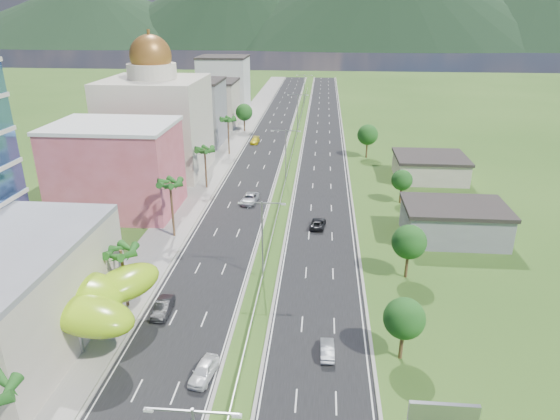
# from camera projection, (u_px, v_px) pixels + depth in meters

# --- Properties ---
(ground) EXTENTS (500.00, 500.00, 0.00)m
(ground) POSITION_uv_depth(u_px,v_px,m) (253.00, 322.00, 57.23)
(ground) COLOR #2D5119
(ground) RESTS_ON ground
(road_left) EXTENTS (11.00, 260.00, 0.04)m
(road_left) POSITION_uv_depth(u_px,v_px,m) (270.00, 136.00, 140.95)
(road_left) COLOR black
(road_left) RESTS_ON ground
(road_right) EXTENTS (11.00, 260.00, 0.04)m
(road_right) POSITION_uv_depth(u_px,v_px,m) (323.00, 137.00, 139.75)
(road_right) COLOR black
(road_right) RESTS_ON ground
(sidewalk_left) EXTENTS (7.00, 260.00, 0.12)m
(sidewalk_left) POSITION_uv_depth(u_px,v_px,m) (237.00, 135.00, 141.69)
(sidewalk_left) COLOR gray
(sidewalk_left) RESTS_ON ground
(median_guardrail) EXTENTS (0.10, 216.06, 0.76)m
(median_guardrail) POSITION_uv_depth(u_px,v_px,m) (292.00, 151.00, 123.49)
(median_guardrail) COLOR gray
(median_guardrail) RESTS_ON ground
(streetlight_median_b) EXTENTS (6.04, 0.25, 11.00)m
(streetlight_median_b) POSITION_uv_depth(u_px,v_px,m) (262.00, 232.00, 63.94)
(streetlight_median_b) COLOR gray
(streetlight_median_b) RESTS_ON ground
(streetlight_median_c) EXTENTS (6.04, 0.25, 11.00)m
(streetlight_median_c) POSITION_uv_depth(u_px,v_px,m) (286.00, 150.00, 100.88)
(streetlight_median_c) COLOR gray
(streetlight_median_c) RESTS_ON ground
(streetlight_median_d) EXTENTS (6.04, 0.25, 11.00)m
(streetlight_median_d) POSITION_uv_depth(u_px,v_px,m) (298.00, 109.00, 142.44)
(streetlight_median_d) COLOR gray
(streetlight_median_d) RESTS_ON ground
(streetlight_median_e) EXTENTS (6.04, 0.25, 11.00)m
(streetlight_median_e) POSITION_uv_depth(u_px,v_px,m) (304.00, 86.00, 184.00)
(streetlight_median_e) COLOR gray
(streetlight_median_e) RESTS_ON ground
(lime_canopy) EXTENTS (18.00, 15.00, 7.40)m
(lime_canopy) POSITION_uv_depth(u_px,v_px,m) (61.00, 295.00, 53.26)
(lime_canopy) COLOR #8AC012
(lime_canopy) RESTS_ON ground
(pink_shophouse) EXTENTS (20.00, 15.00, 15.00)m
(pink_shophouse) POSITION_uv_depth(u_px,v_px,m) (117.00, 170.00, 86.21)
(pink_shophouse) COLOR #B84B51
(pink_shophouse) RESTS_ON ground
(domed_building) EXTENTS (20.00, 20.00, 28.70)m
(domed_building) POSITION_uv_depth(u_px,v_px,m) (157.00, 120.00, 106.01)
(domed_building) COLOR beige
(domed_building) RESTS_ON ground
(midrise_grey) EXTENTS (16.00, 15.00, 16.00)m
(midrise_grey) POSITION_uv_depth(u_px,v_px,m) (192.00, 113.00, 130.28)
(midrise_grey) COLOR gray
(midrise_grey) RESTS_ON ground
(midrise_beige) EXTENTS (16.00, 15.00, 13.00)m
(midrise_beige) POSITION_uv_depth(u_px,v_px,m) (210.00, 104.00, 151.16)
(midrise_beige) COLOR #B5A995
(midrise_beige) RESTS_ON ground
(midrise_white) EXTENTS (16.00, 15.00, 18.00)m
(midrise_white) POSITION_uv_depth(u_px,v_px,m) (224.00, 85.00, 171.46)
(midrise_white) COLOR silver
(midrise_white) RESTS_ON ground
(shed_near) EXTENTS (15.00, 10.00, 5.00)m
(shed_near) POSITION_uv_depth(u_px,v_px,m) (454.00, 224.00, 77.14)
(shed_near) COLOR gray
(shed_near) RESTS_ON ground
(shed_far) EXTENTS (14.00, 12.00, 4.40)m
(shed_far) POSITION_uv_depth(u_px,v_px,m) (430.00, 168.00, 104.80)
(shed_far) COLOR #B5A995
(shed_far) RESTS_ON ground
(palm_tree_b) EXTENTS (3.60, 3.60, 8.10)m
(palm_tree_b) POSITION_uv_depth(u_px,v_px,m) (121.00, 254.00, 57.67)
(palm_tree_b) COLOR #47301C
(palm_tree_b) RESTS_ON ground
(palm_tree_c) EXTENTS (3.60, 3.60, 9.60)m
(palm_tree_c) POSITION_uv_depth(u_px,v_px,m) (170.00, 185.00, 75.60)
(palm_tree_c) COLOR #47301C
(palm_tree_c) RESTS_ON ground
(palm_tree_d) EXTENTS (3.60, 3.60, 8.60)m
(palm_tree_d) POSITION_uv_depth(u_px,v_px,m) (205.00, 151.00, 97.20)
(palm_tree_d) COLOR #47301C
(palm_tree_d) RESTS_ON ground
(palm_tree_e) EXTENTS (3.60, 3.60, 9.40)m
(palm_tree_e) POSITION_uv_depth(u_px,v_px,m) (228.00, 121.00, 120.01)
(palm_tree_e) COLOR #47301C
(palm_tree_e) RESTS_ON ground
(leafy_tree_lfar) EXTENTS (4.90, 4.90, 8.05)m
(leafy_tree_lfar) POSITION_uv_depth(u_px,v_px,m) (244.00, 112.00, 144.12)
(leafy_tree_lfar) COLOR #47301C
(leafy_tree_lfar) RESTS_ON ground
(leafy_tree_ra) EXTENTS (4.20, 4.20, 6.90)m
(leafy_tree_ra) POSITION_uv_depth(u_px,v_px,m) (404.00, 319.00, 49.54)
(leafy_tree_ra) COLOR #47301C
(leafy_tree_ra) RESTS_ON ground
(leafy_tree_rb) EXTENTS (4.55, 4.55, 7.47)m
(leafy_tree_rb) POSITION_uv_depth(u_px,v_px,m) (409.00, 242.00, 64.85)
(leafy_tree_rb) COLOR #47301C
(leafy_tree_rb) RESTS_ON ground
(leafy_tree_rc) EXTENTS (3.85, 3.85, 6.33)m
(leafy_tree_rc) POSITION_uv_depth(u_px,v_px,m) (402.00, 180.00, 90.77)
(leafy_tree_rc) COLOR #47301C
(leafy_tree_rc) RESTS_ON ground
(leafy_tree_rd) EXTENTS (4.90, 4.90, 8.05)m
(leafy_tree_rd) POSITION_uv_depth(u_px,v_px,m) (368.00, 135.00, 118.35)
(leafy_tree_rd) COLOR #47301C
(leafy_tree_rd) RESTS_ON ground
(mountain_ridge) EXTENTS (860.00, 140.00, 90.00)m
(mountain_ridge) POSITION_uv_depth(u_px,v_px,m) (382.00, 47.00, 468.04)
(mountain_ridge) COLOR black
(mountain_ridge) RESTS_ON ground
(car_white_near_left) EXTENTS (2.61, 4.85, 1.57)m
(car_white_near_left) POSITION_uv_depth(u_px,v_px,m) (204.00, 371.00, 48.30)
(car_white_near_left) COLOR white
(car_white_near_left) RESTS_ON road_left
(car_dark_left) EXTENTS (1.77, 4.86, 1.59)m
(car_dark_left) POSITION_uv_depth(u_px,v_px,m) (163.00, 307.00, 58.52)
(car_dark_left) COLOR black
(car_dark_left) RESTS_ON road_left
(car_silver_mid_left) EXTENTS (3.30, 6.07, 1.61)m
(car_silver_mid_left) POSITION_uv_depth(u_px,v_px,m) (250.00, 199.00, 91.99)
(car_silver_mid_left) COLOR #A3A5AA
(car_silver_mid_left) RESTS_ON road_left
(car_yellow_far_left) EXTENTS (2.20, 5.08, 1.46)m
(car_yellow_far_left) POSITION_uv_depth(u_px,v_px,m) (255.00, 141.00, 132.75)
(car_yellow_far_left) COLOR yellow
(car_yellow_far_left) RESTS_ON road_left
(car_silver_right) EXTENTS (1.47, 4.01, 1.31)m
(car_silver_right) POSITION_uv_depth(u_px,v_px,m) (327.00, 349.00, 51.51)
(car_silver_right) COLOR #A6A8AD
(car_silver_right) RESTS_ON road_right
(car_dark_far_right) EXTENTS (2.84, 5.09, 1.35)m
(car_dark_far_right) POSITION_uv_depth(u_px,v_px,m) (318.00, 223.00, 81.67)
(car_dark_far_right) COLOR black
(car_dark_far_right) RESTS_ON road_right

